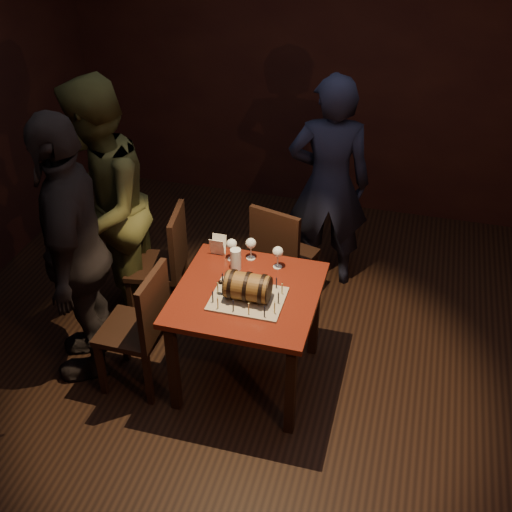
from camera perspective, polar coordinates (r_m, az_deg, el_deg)
name	(u,v)px	position (r m, az deg, el deg)	size (l,w,h in m)	color
room_shell	(265,198)	(3.73, 0.79, 5.14)	(5.04, 5.04, 2.80)	black
pub_table	(247,305)	(4.12, -0.79, -4.39)	(0.90, 0.90, 0.75)	#45120B
cake_board	(248,299)	(3.98, -0.74, -3.82)	(0.45, 0.35, 0.01)	gray
barrel_cake	(248,287)	(3.93, -0.76, -2.75)	(0.33, 0.19, 0.19)	brown
birthday_candles	(248,293)	(3.96, -0.74, -3.29)	(0.40, 0.30, 0.09)	#DFD885
wine_glass_left	(232,245)	(4.28, -2.18, 0.99)	(0.07, 0.07, 0.16)	silver
wine_glass_mid	(251,244)	(4.28, -0.46, 1.06)	(0.07, 0.07, 0.16)	silver
wine_glass_right	(278,253)	(4.20, 1.96, 0.30)	(0.07, 0.07, 0.16)	silver
pint_of_ale	(236,260)	(4.21, -1.82, -0.32)	(0.07, 0.07, 0.15)	silver
menu_card	(218,246)	(4.37, -3.40, 0.92)	(0.10, 0.05, 0.13)	white
chair_back	(281,253)	(4.81, 2.21, 0.24)	(0.49, 0.49, 0.93)	black
chair_left_rear	(166,260)	(4.78, -8.00, -0.32)	(0.46, 0.46, 0.93)	black
chair_left_front	(142,324)	(4.22, -10.09, -5.99)	(0.41, 0.41, 0.93)	black
person_back	(329,184)	(5.01, 6.49, 6.34)	(0.64, 0.42, 1.76)	black
person_left_rear	(101,209)	(4.66, -13.63, 4.08)	(0.92, 0.71, 1.89)	#434321
person_left_front	(75,251)	(4.24, -15.80, 0.46)	(1.10, 0.46, 1.89)	black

